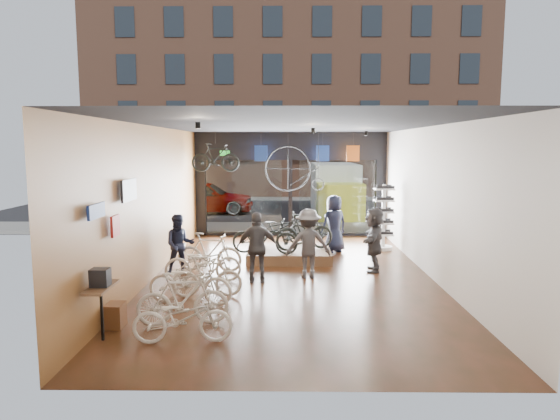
{
  "coord_description": "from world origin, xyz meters",
  "views": [
    {
      "loc": [
        -0.15,
        -12.37,
        3.29
      ],
      "look_at": [
        -0.33,
        1.4,
        1.53
      ],
      "focal_mm": 32.0,
      "sensor_mm": 36.0,
      "label": 1
    }
  ],
  "objects_px": {
    "floor_bike_1": "(183,299)",
    "floor_bike_5": "(209,252)",
    "floor_bike_0": "(183,318)",
    "display_bike_right": "(278,229)",
    "display_bike_mid": "(305,232)",
    "customer_3": "(308,244)",
    "hung_bike": "(216,158)",
    "street_car": "(204,197)",
    "customer_1": "(180,245)",
    "floor_bike_4": "(203,263)",
    "display_platform": "(289,254)",
    "customer_4": "(334,224)",
    "penny_farthing": "(297,170)",
    "display_bike_left": "(265,237)",
    "sunglasses_rack": "(383,217)",
    "customer_5": "(374,240)",
    "floor_bike_2": "(190,282)",
    "box_truck": "(336,191)",
    "customer_2": "(258,247)",
    "floor_bike_3": "(207,276)"
  },
  "relations": [
    {
      "from": "box_truck",
      "to": "sunglasses_rack",
      "type": "bearing_deg",
      "value": -84.31
    },
    {
      "from": "floor_bike_2",
      "to": "floor_bike_5",
      "type": "distance_m",
      "value": 2.76
    },
    {
      "from": "box_truck",
      "to": "display_bike_right",
      "type": "xyz_separation_m",
      "value": [
        -2.6,
        -8.32,
        -0.44
      ]
    },
    {
      "from": "penny_farthing",
      "to": "floor_bike_3",
      "type": "bearing_deg",
      "value": -108.8
    },
    {
      "from": "floor_bike_4",
      "to": "customer_4",
      "type": "height_order",
      "value": "customer_4"
    },
    {
      "from": "floor_bike_2",
      "to": "display_platform",
      "type": "height_order",
      "value": "floor_bike_2"
    },
    {
      "from": "floor_bike_1",
      "to": "display_bike_right",
      "type": "xyz_separation_m",
      "value": [
        1.64,
        6.19,
        0.28
      ]
    },
    {
      "from": "street_car",
      "to": "customer_4",
      "type": "height_order",
      "value": "customer_4"
    },
    {
      "from": "display_bike_right",
      "to": "customer_3",
      "type": "xyz_separation_m",
      "value": [
        0.81,
        -2.76,
        0.08
      ]
    },
    {
      "from": "floor_bike_1",
      "to": "display_bike_mid",
      "type": "xyz_separation_m",
      "value": [
        2.44,
        5.39,
        0.32
      ]
    },
    {
      "from": "street_car",
      "to": "customer_2",
      "type": "height_order",
      "value": "customer_2"
    },
    {
      "from": "display_bike_mid",
      "to": "hung_bike",
      "type": "xyz_separation_m",
      "value": [
        -2.88,
        2.32,
        2.09
      ]
    },
    {
      "from": "customer_1",
      "to": "sunglasses_rack",
      "type": "xyz_separation_m",
      "value": [
        5.84,
        3.23,
        0.26
      ]
    },
    {
      "from": "floor_bike_4",
      "to": "street_car",
      "type": "bearing_deg",
      "value": 1.83
    },
    {
      "from": "display_bike_right",
      "to": "hung_bike",
      "type": "height_order",
      "value": "hung_bike"
    },
    {
      "from": "floor_bike_1",
      "to": "floor_bike_2",
      "type": "relative_size",
      "value": 0.92
    },
    {
      "from": "street_car",
      "to": "customer_1",
      "type": "height_order",
      "value": "street_car"
    },
    {
      "from": "display_platform",
      "to": "customer_2",
      "type": "height_order",
      "value": "customer_2"
    },
    {
      "from": "floor_bike_1",
      "to": "customer_1",
      "type": "bearing_deg",
      "value": 3.59
    },
    {
      "from": "floor_bike_3",
      "to": "customer_2",
      "type": "relative_size",
      "value": 0.89
    },
    {
      "from": "box_truck",
      "to": "display_bike_mid",
      "type": "height_order",
      "value": "box_truck"
    },
    {
      "from": "box_truck",
      "to": "customer_2",
      "type": "xyz_separation_m",
      "value": [
        -3.04,
        -11.54,
        -0.36
      ]
    },
    {
      "from": "floor_bike_1",
      "to": "penny_farthing",
      "type": "bearing_deg",
      "value": -25.13
    },
    {
      "from": "floor_bike_1",
      "to": "floor_bike_5",
      "type": "bearing_deg",
      "value": -7.41
    },
    {
      "from": "customer_3",
      "to": "penny_farthing",
      "type": "xyz_separation_m",
      "value": [
        -0.18,
        4.53,
        1.63
      ]
    },
    {
      "from": "customer_1",
      "to": "customer_4",
      "type": "height_order",
      "value": "customer_4"
    },
    {
      "from": "display_platform",
      "to": "display_bike_left",
      "type": "xyz_separation_m",
      "value": [
        -0.68,
        -0.58,
        0.64
      ]
    },
    {
      "from": "display_bike_right",
      "to": "penny_farthing",
      "type": "height_order",
      "value": "penny_farthing"
    },
    {
      "from": "street_car",
      "to": "floor_bike_1",
      "type": "xyz_separation_m",
      "value": [
        2.16,
        -15.51,
        -0.31
      ]
    },
    {
      "from": "display_platform",
      "to": "customer_4",
      "type": "height_order",
      "value": "customer_4"
    },
    {
      "from": "floor_bike_5",
      "to": "display_bike_right",
      "type": "height_order",
      "value": "display_bike_right"
    },
    {
      "from": "display_bike_mid",
      "to": "customer_5",
      "type": "height_order",
      "value": "customer_5"
    },
    {
      "from": "sunglasses_rack",
      "to": "customer_5",
      "type": "bearing_deg",
      "value": -96.54
    },
    {
      "from": "display_platform",
      "to": "display_bike_right",
      "type": "height_order",
      "value": "display_bike_right"
    },
    {
      "from": "floor_bike_5",
      "to": "display_bike_left",
      "type": "relative_size",
      "value": 0.94
    },
    {
      "from": "floor_bike_0",
      "to": "display_bike_right",
      "type": "height_order",
      "value": "display_bike_right"
    },
    {
      "from": "street_car",
      "to": "display_platform",
      "type": "distance_m",
      "value": 10.9
    },
    {
      "from": "display_platform",
      "to": "customer_5",
      "type": "height_order",
      "value": "customer_5"
    },
    {
      "from": "floor_bike_0",
      "to": "display_platform",
      "type": "relative_size",
      "value": 0.7
    },
    {
      "from": "display_bike_mid",
      "to": "display_bike_right",
      "type": "distance_m",
      "value": 1.12
    },
    {
      "from": "floor_bike_1",
      "to": "sunglasses_rack",
      "type": "distance_m",
      "value": 8.56
    },
    {
      "from": "floor_bike_4",
      "to": "hung_bike",
      "type": "distance_m",
      "value": 5.34
    },
    {
      "from": "floor_bike_1",
      "to": "sunglasses_rack",
      "type": "xyz_separation_m",
      "value": [
        5.0,
        6.92,
        0.54
      ]
    },
    {
      "from": "street_car",
      "to": "display_bike_left",
      "type": "bearing_deg",
      "value": -161.98
    },
    {
      "from": "floor_bike_1",
      "to": "penny_farthing",
      "type": "relative_size",
      "value": 0.87
    },
    {
      "from": "display_bike_right",
      "to": "customer_3",
      "type": "distance_m",
      "value": 2.87
    },
    {
      "from": "floor_bike_1",
      "to": "sunglasses_rack",
      "type": "relative_size",
      "value": 0.81
    },
    {
      "from": "display_bike_mid",
      "to": "customer_3",
      "type": "bearing_deg",
      "value": 159.97
    },
    {
      "from": "customer_1",
      "to": "penny_farthing",
      "type": "xyz_separation_m",
      "value": [
        3.11,
        4.28,
        1.71
      ]
    },
    {
      "from": "display_bike_left",
      "to": "customer_3",
      "type": "distance_m",
      "value": 1.84
    }
  ]
}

